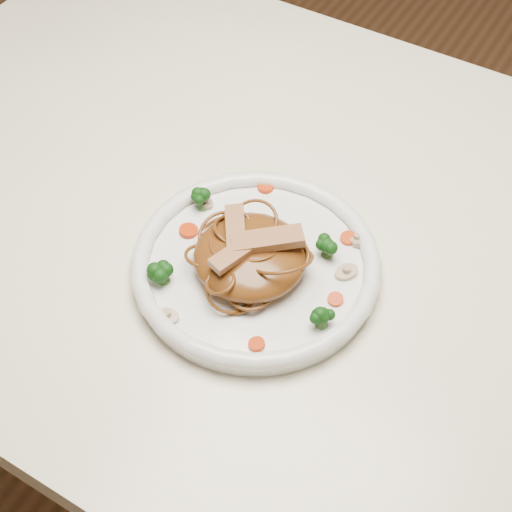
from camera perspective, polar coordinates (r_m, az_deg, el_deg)
The scene contains 20 objects.
ground at distance 1.54m, azimuth 1.11°, elevation -16.10°, with size 4.00×4.00×0.00m, color #51331B.
table at distance 0.98m, azimuth 1.68°, elevation -0.83°, with size 1.20×0.80×0.75m.
plate at distance 0.84m, azimuth 0.00°, elevation -0.95°, with size 0.27×0.27×0.02m, color white.
noodle_mound at distance 0.81m, azimuth -0.44°, elevation -0.02°, with size 0.12×0.12×0.04m, color #5D3511.
chicken_a at distance 0.80m, azimuth 0.87°, elevation 1.22°, with size 0.08×0.02×0.01m, color #AA7D50.
chicken_b at distance 0.81m, azimuth -1.55°, elevation 2.04°, with size 0.06×0.02×0.01m, color #AA7D50.
chicken_c at distance 0.79m, azimuth -1.52°, elevation 0.24°, with size 0.06×0.02×0.01m, color #AA7D50.
broccoli_0 at distance 0.83m, azimuth 5.48°, elevation 0.85°, with size 0.03×0.03×0.03m, color #10450E, non-canonical shape.
broccoli_1 at distance 0.88m, azimuth -4.09°, elevation 4.38°, with size 0.03×0.03×0.03m, color #10450E, non-canonical shape.
broccoli_2 at distance 0.81m, azimuth -7.07°, elevation -1.25°, with size 0.03×0.03×0.03m, color #10450E, non-canonical shape.
broccoli_3 at distance 0.77m, azimuth 5.07°, elevation -4.53°, with size 0.03×0.03×0.03m, color #10450E, non-canonical shape.
carrot_0 at distance 0.86m, azimuth 7.01°, elevation 1.34°, with size 0.02×0.02×0.01m, color #B62B06.
carrot_1 at distance 0.86m, azimuth -5.12°, elevation 1.93°, with size 0.02×0.02×0.01m, color #B62B06.
carrot_2 at distance 0.80m, azimuth 6.03°, elevation -3.28°, with size 0.02×0.02×0.01m, color #B62B06.
carrot_3 at distance 0.91m, azimuth 0.72°, elevation 5.24°, with size 0.02×0.02×0.01m, color #B62B06.
carrot_4 at distance 0.77m, azimuth 0.05°, elevation -6.69°, with size 0.02×0.02×0.01m, color #B62B06.
mushroom_0 at distance 0.79m, azimuth -6.71°, elevation -4.54°, with size 0.02×0.02×0.01m, color #C0AF90.
mushroom_1 at distance 0.83m, azimuth 6.84°, elevation -1.22°, with size 0.03×0.03×0.01m, color #C0AF90.
mushroom_2 at distance 0.89m, azimuth -3.87°, elevation 4.07°, with size 0.02×0.02×0.01m, color #C0AF90.
mushroom_3 at distance 0.86m, azimuth 7.63°, elevation 1.24°, with size 0.02×0.02×0.01m, color #C0AF90.
Camera 1 is at (0.29, -0.54, 1.41)m, focal length 52.86 mm.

